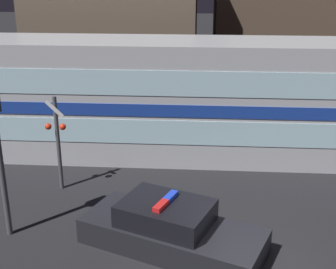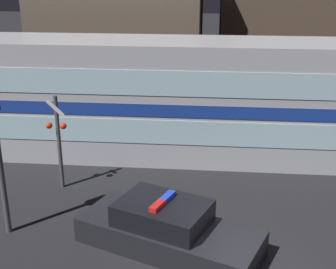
# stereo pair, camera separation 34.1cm
# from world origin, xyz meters

# --- Properties ---
(train) EXTENTS (21.31, 2.86, 4.46)m
(train) POSITION_xyz_m (-2.51, 7.64, 2.23)
(train) COLOR #B7BABF
(train) RESTS_ON ground_plane
(police_car) EXTENTS (5.16, 3.55, 1.40)m
(police_car) POSITION_xyz_m (-1.88, 1.29, 0.52)
(police_car) COLOR black
(police_car) RESTS_ON ground_plane
(crossing_signal_far) EXTENTS (0.68, 0.30, 3.18)m
(crossing_signal_far) POSITION_xyz_m (-5.73, 4.43, 1.79)
(crossing_signal_far) COLOR #4C4C51
(crossing_signal_far) RESTS_ON ground_plane
(building_left) EXTENTS (8.05, 6.36, 8.47)m
(building_left) POSITION_xyz_m (-5.49, 14.75, 4.24)
(building_left) COLOR brown
(building_left) RESTS_ON ground_plane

